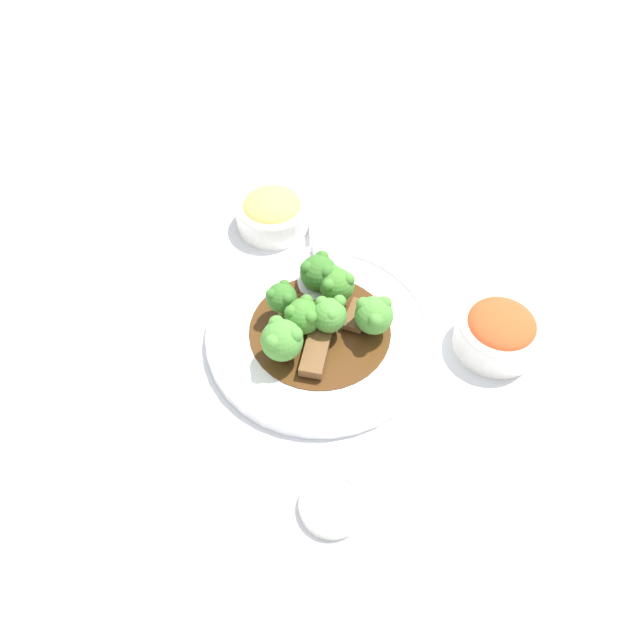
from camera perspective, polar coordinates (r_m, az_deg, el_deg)
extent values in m
plane|color=silver|center=(0.74, 0.00, -1.60)|extent=(4.00, 4.00, 0.00)
cylinder|color=white|center=(0.74, 0.00, -1.28)|extent=(0.27, 0.27, 0.01)
torus|color=white|center=(0.73, 0.00, -0.95)|extent=(0.27, 0.27, 0.01)
cylinder|color=#4C2D14|center=(0.73, 0.00, -0.92)|extent=(0.17, 0.17, 0.00)
cube|color=brown|center=(0.70, -0.41, -2.99)|extent=(0.06, 0.03, 0.01)
cube|color=#56331E|center=(0.75, -0.92, 1.61)|extent=(0.06, 0.06, 0.01)
cube|color=brown|center=(0.74, 3.41, 0.44)|extent=(0.05, 0.03, 0.01)
cylinder|color=#8EB756|center=(0.72, -1.54, -0.63)|extent=(0.01, 0.01, 0.01)
sphere|color=#427F2D|center=(0.71, -1.57, 0.34)|extent=(0.04, 0.04, 0.04)
sphere|color=#427F2D|center=(0.71, -1.27, 1.72)|extent=(0.02, 0.02, 0.02)
sphere|color=#427F2D|center=(0.70, -2.64, 0.74)|extent=(0.02, 0.02, 0.02)
sphere|color=#427F2D|center=(0.69, -0.87, 0.31)|extent=(0.02, 0.02, 0.02)
cylinder|color=#7FA84C|center=(0.75, 1.51, 2.18)|extent=(0.01, 0.01, 0.01)
sphere|color=#427F2D|center=(0.74, 1.54, 3.20)|extent=(0.04, 0.04, 0.04)
sphere|color=#427F2D|center=(0.74, 1.15, 4.49)|extent=(0.02, 0.02, 0.02)
sphere|color=#427F2D|center=(0.72, 0.96, 3.17)|extent=(0.02, 0.02, 0.02)
sphere|color=#427F2D|center=(0.73, 2.59, 3.70)|extent=(0.02, 0.02, 0.02)
cylinder|color=#8EB756|center=(0.72, 0.93, -0.32)|extent=(0.01, 0.01, 0.01)
sphere|color=#4C8E38|center=(0.71, 0.95, 0.72)|extent=(0.04, 0.04, 0.04)
sphere|color=#4C8E38|center=(0.70, 0.05, 1.64)|extent=(0.02, 0.02, 0.02)
sphere|color=#4C8E38|center=(0.69, 1.03, 0.48)|extent=(0.02, 0.02, 0.02)
sphere|color=#4C8E38|center=(0.70, 1.80, 1.71)|extent=(0.02, 0.02, 0.02)
cylinder|color=#7FA84C|center=(0.74, -3.45, 0.96)|extent=(0.01, 0.01, 0.02)
sphere|color=#387028|center=(0.72, -3.53, 2.04)|extent=(0.04, 0.04, 0.04)
sphere|color=#387028|center=(0.71, -4.44, 2.39)|extent=(0.01, 0.01, 0.01)
sphere|color=#387028|center=(0.71, -2.98, 2.05)|extent=(0.01, 0.01, 0.01)
sphere|color=#387028|center=(0.72, -3.28, 3.20)|extent=(0.01, 0.01, 0.01)
cylinder|color=#8EB756|center=(0.70, -3.41, -2.97)|extent=(0.02, 0.02, 0.01)
sphere|color=#4C8E38|center=(0.68, -3.50, -1.86)|extent=(0.05, 0.05, 0.05)
sphere|color=#4C8E38|center=(0.67, -4.34, -2.03)|extent=(0.02, 0.02, 0.02)
sphere|color=#4C8E38|center=(0.67, -2.32, -1.33)|extent=(0.02, 0.02, 0.02)
sphere|color=#4C8E38|center=(0.68, -4.00, -0.30)|extent=(0.02, 0.02, 0.02)
cylinder|color=#8EB756|center=(0.73, 4.84, -0.61)|extent=(0.01, 0.01, 0.01)
sphere|color=#4C8E38|center=(0.71, 4.95, 0.42)|extent=(0.04, 0.04, 0.04)
sphere|color=#4C8E38|center=(0.69, 5.15, 0.15)|extent=(0.02, 0.02, 0.02)
sphere|color=#4C8E38|center=(0.71, 5.92, 1.52)|extent=(0.02, 0.02, 0.02)
sphere|color=#4C8E38|center=(0.70, 3.99, 1.43)|extent=(0.02, 0.02, 0.02)
cylinder|color=#8EB756|center=(0.76, -0.12, 3.21)|extent=(0.01, 0.01, 0.01)
sphere|color=#387028|center=(0.75, -0.13, 4.33)|extent=(0.04, 0.04, 0.04)
sphere|color=#387028|center=(0.73, 0.63, 4.39)|extent=(0.02, 0.02, 0.02)
sphere|color=#387028|center=(0.75, 0.17, 5.73)|extent=(0.02, 0.02, 0.02)
sphere|color=#387028|center=(0.73, -1.19, 4.78)|extent=(0.02, 0.02, 0.02)
ellipsoid|color=#B7B7BC|center=(0.77, -0.26, 3.63)|extent=(0.08, 0.07, 0.01)
cylinder|color=#B7B7BC|center=(0.84, -0.62, 8.90)|extent=(0.14, 0.06, 0.01)
cylinder|color=white|center=(0.76, 15.66, -2.04)|extent=(0.05, 0.05, 0.01)
cylinder|color=white|center=(0.75, 15.91, -1.34)|extent=(0.10, 0.10, 0.04)
torus|color=white|center=(0.74, 16.23, -0.48)|extent=(0.10, 0.10, 0.01)
ellipsoid|color=#D14C23|center=(0.73, 16.28, -0.35)|extent=(0.08, 0.08, 0.03)
cylinder|color=white|center=(0.87, -4.30, 8.80)|extent=(0.05, 0.05, 0.01)
cylinder|color=white|center=(0.86, -4.35, 9.47)|extent=(0.10, 0.10, 0.03)
torus|color=white|center=(0.85, -4.42, 10.30)|extent=(0.10, 0.10, 0.01)
ellipsoid|color=tan|center=(0.85, -4.43, 10.42)|extent=(0.08, 0.08, 0.02)
cylinder|color=white|center=(0.64, 1.11, -16.59)|extent=(0.07, 0.07, 0.01)
torus|color=white|center=(0.64, 1.12, -16.42)|extent=(0.07, 0.07, 0.01)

